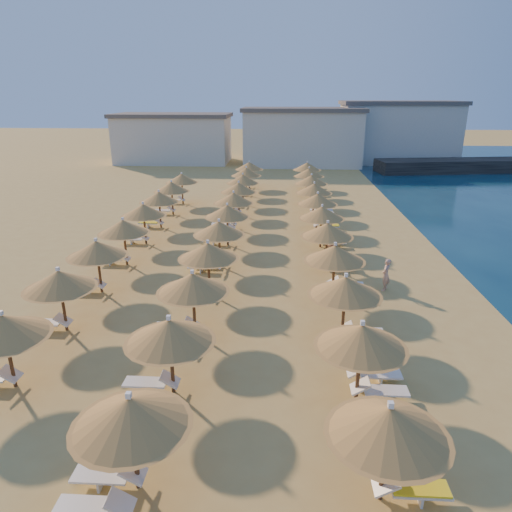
# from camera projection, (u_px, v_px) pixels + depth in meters

# --- Properties ---
(ground) EXTENTS (220.00, 220.00, 0.00)m
(ground) POSITION_uv_depth(u_px,v_px,m) (269.00, 316.00, 19.51)
(ground) COLOR tan
(ground) RESTS_ON ground
(jetty) EXTENTS (30.26, 8.59, 1.50)m
(jetty) POSITION_uv_depth(u_px,v_px,m) (498.00, 165.00, 55.82)
(jetty) COLOR black
(jetty) RESTS_ON ground
(hotel_blocks) EXTENTS (46.22, 11.65, 8.10)m
(hotel_blocks) POSITION_uv_depth(u_px,v_px,m) (299.00, 135.00, 61.57)
(hotel_blocks) COLOR beige
(hotel_blocks) RESTS_ON ground
(parasol_row_east) EXTENTS (2.83, 44.02, 2.71)m
(parasol_row_east) POSITION_uv_depth(u_px,v_px,m) (324.00, 221.00, 25.86)
(parasol_row_east) COLOR brown
(parasol_row_east) RESTS_ON ground
(parasol_row_west) EXTENTS (2.83, 44.02, 2.71)m
(parasol_row_west) POSITION_uv_depth(u_px,v_px,m) (223.00, 220.00, 26.17)
(parasol_row_west) COLOR brown
(parasol_row_west) RESTS_ON ground
(parasol_row_inland) EXTENTS (2.83, 29.04, 2.71)m
(parasol_row_inland) POSITION_uv_depth(u_px,v_px,m) (134.00, 219.00, 26.45)
(parasol_row_inland) COLOR brown
(parasol_row_inland) RESTS_ON ground
(loungers) EXTENTS (14.15, 41.75, 0.66)m
(loungers) POSITION_uv_depth(u_px,v_px,m) (245.00, 251.00, 26.48)
(loungers) COLOR white
(loungers) RESTS_ON ground
(beachgoer_a) EXTENTS (0.59, 0.69, 1.60)m
(beachgoer_a) POSITION_uv_depth(u_px,v_px,m) (386.00, 275.00, 21.85)
(beachgoer_a) COLOR tan
(beachgoer_a) RESTS_ON ground
(beachgoer_b) EXTENTS (0.94, 0.97, 1.58)m
(beachgoer_b) POSITION_uv_depth(u_px,v_px,m) (332.00, 251.00, 25.19)
(beachgoer_b) COLOR tan
(beachgoer_b) RESTS_ON ground
(beachgoer_c) EXTENTS (1.20, 0.95, 1.91)m
(beachgoer_c) POSITION_uv_depth(u_px,v_px,m) (329.00, 236.00, 27.21)
(beachgoer_c) COLOR tan
(beachgoer_c) RESTS_ON ground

